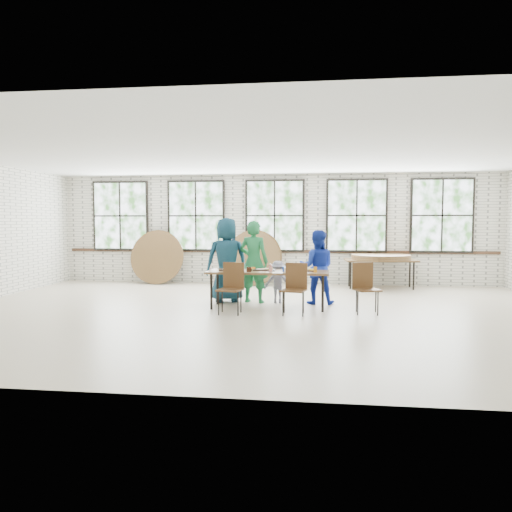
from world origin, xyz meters
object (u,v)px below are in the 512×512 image
(dining_table, at_px, (268,274))
(chair_near_right, at_px, (295,284))
(storage_table, at_px, (381,262))
(chair_near_left, at_px, (232,283))

(dining_table, relative_size, chair_near_right, 2.54)
(chair_near_right, height_order, storage_table, chair_near_right)
(dining_table, bearing_deg, chair_near_left, -134.07)
(dining_table, height_order, storage_table, same)
(dining_table, xyz_separation_m, chair_near_right, (0.56, -0.55, -0.13))
(chair_near_left, relative_size, storage_table, 0.51)
(dining_table, height_order, chair_near_left, chair_near_left)
(dining_table, relative_size, chair_near_left, 2.54)
(chair_near_right, bearing_deg, storage_table, 76.29)
(chair_near_left, xyz_separation_m, chair_near_right, (1.18, 0.07, 0.00))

